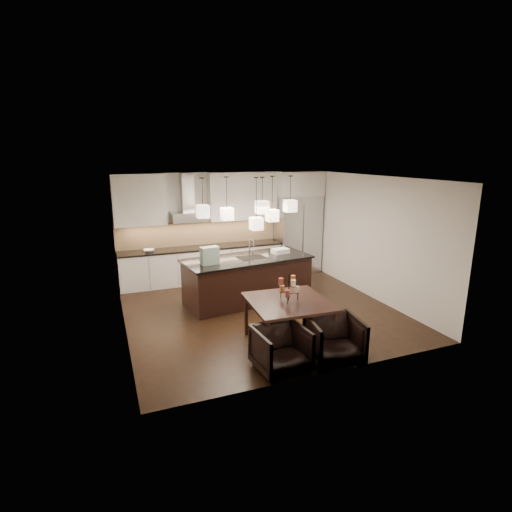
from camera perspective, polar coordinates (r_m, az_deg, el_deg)
name	(u,v)px	position (r m, az deg, el deg)	size (l,w,h in m)	color
floor	(259,310)	(8.67, 0.49, -7.75)	(5.50, 5.50, 0.02)	black
ceiling	(260,177)	(8.04, 0.53, 11.20)	(5.50, 5.50, 0.02)	white
wall_back	(221,225)	(10.80, -4.97, 4.43)	(5.50, 0.02, 2.80)	silver
wall_front	(331,287)	(5.87, 10.62, -4.33)	(5.50, 0.02, 2.80)	silver
wall_left	(119,259)	(7.68, -18.97, -0.40)	(0.02, 5.50, 2.80)	silver
wall_right	(370,237)	(9.60, 16.01, 2.66)	(0.02, 5.50, 2.80)	silver
refrigerator	(297,234)	(11.29, 5.92, 3.16)	(1.20, 0.72, 2.15)	#B7B7BA
fridge_panel	(299,183)	(11.10, 6.10, 10.27)	(1.26, 0.72, 0.65)	silver
lower_cabinets	(203,265)	(10.55, -7.60, -1.24)	(4.21, 0.62, 0.88)	silver
countertop	(202,248)	(10.43, -7.68, 1.19)	(4.21, 0.66, 0.04)	black
backsplash	(199,233)	(10.65, -8.13, 3.29)	(4.21, 0.02, 0.63)	tan
upper_cab_left	(139,200)	(10.12, -16.34, 7.67)	(1.25, 0.35, 1.25)	silver
upper_cab_right	(243,196)	(10.69, -1.89, 8.57)	(1.86, 0.35, 1.25)	silver
hood_canopy	(189,217)	(10.26, -9.54, 5.57)	(0.90, 0.52, 0.24)	#B7B7BA
hood_chimney	(187,192)	(10.30, -9.81, 8.96)	(0.30, 0.28, 0.96)	#B7B7BA
fruit_bowl	(149,251)	(10.15, -15.04, 0.76)	(0.26, 0.26, 0.06)	silver
island_body	(247,280)	(9.04, -1.23, -3.49)	(2.75, 1.10, 0.97)	black
island_top	(247,259)	(8.90, -1.25, -0.38)	(2.84, 1.19, 0.04)	black
faucet	(249,247)	(8.98, -0.96, 1.28)	(0.11, 0.26, 0.42)	silver
tote_bag	(210,256)	(8.37, -6.65, 0.05)	(0.37, 0.20, 0.37)	#245942
food_container	(280,251)	(9.30, 3.49, 0.73)	(0.37, 0.26, 0.11)	silver
dining_table	(288,322)	(7.09, 4.62, -9.42)	(1.34, 1.34, 0.80)	black
candelabra	(289,288)	(6.86, 4.72, -4.55)	(0.39, 0.39, 0.47)	black
candle_a	(297,289)	(6.93, 5.86, -4.76)	(0.08, 0.08, 0.11)	beige
candle_b	(282,288)	(6.96, 3.74, -4.64)	(0.08, 0.08, 0.11)	#BE6433
candle_c	(288,293)	(6.73, 4.55, -5.31)	(0.08, 0.08, 0.11)	brown
candle_d	(293,278)	(6.95, 5.34, -3.21)	(0.08, 0.08, 0.11)	#BE6433
candle_e	(281,281)	(6.79, 3.59, -3.61)	(0.08, 0.08, 0.11)	brown
candle_f	(293,283)	(6.70, 5.37, -3.87)	(0.08, 0.08, 0.11)	beige
armchair_left	(281,349)	(6.28, 3.57, -13.16)	(0.76, 0.78, 0.71)	black
armchair_right	(334,340)	(6.64, 11.11, -11.64)	(0.80, 0.83, 0.75)	black
pendant_a	(203,211)	(8.28, -7.59, 6.32)	(0.24, 0.24, 0.26)	beige
pendant_b	(227,214)	(8.61, -4.16, 6.02)	(0.24, 0.24, 0.26)	beige
pendant_c	(262,207)	(8.43, 0.89, 6.98)	(0.24, 0.24, 0.26)	beige
pendant_d	(272,215)	(8.89, 2.30, 5.81)	(0.24, 0.24, 0.26)	beige
pendant_e	(290,206)	(8.95, 4.90, 7.14)	(0.24, 0.24, 0.26)	beige
pendant_f	(256,224)	(8.44, 0.04, 4.65)	(0.24, 0.24, 0.26)	beige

